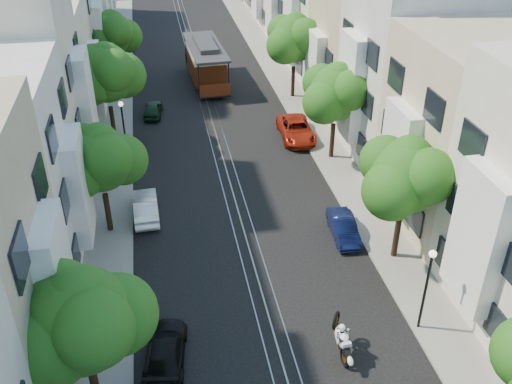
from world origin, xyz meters
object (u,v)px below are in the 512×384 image
tree_e_d (295,40)px  tree_w_c (107,74)px  parked_car_w_near (165,351)px  parked_car_e_mid (343,228)px  lamp_east (428,278)px  tree_w_d (112,35)px  parked_car_w_far (153,109)px  tree_w_a (83,322)px  parked_car_w_mid (146,207)px  tree_w_b (101,161)px  tree_e_c (337,94)px  sportbike_rider (342,339)px  cable_car (206,61)px  lamp_west (123,122)px  parked_car_e_far (296,130)px  tree_e_b (407,178)px

tree_e_d → tree_w_c: tree_w_c is taller
parked_car_w_near → parked_car_e_mid: bearing=-136.7°
tree_e_d → lamp_east: tree_e_d is taller
tree_w_d → parked_car_w_far: 8.31m
tree_w_a → tree_w_c: bearing=90.0°
parked_car_e_mid → parked_car_w_mid: (-10.43, 3.95, 0.07)m
tree_w_b → tree_w_c: 11.02m
parked_car_e_mid → parked_car_w_far: size_ratio=1.05×
tree_e_c → sportbike_rider: tree_e_c is taller
cable_car → parked_car_w_mid: bearing=-108.8°
tree_e_d → lamp_west: (-13.56, -8.98, -2.02)m
parked_car_e_far → tree_w_c: bearing=175.1°
tree_e_b → tree_w_d: bearing=118.1°
tree_w_a → tree_w_c: tree_w_c is taller
sportbike_rider → parked_car_w_mid: (-7.71, 12.01, -0.30)m
tree_w_c → parked_car_w_mid: bearing=-79.1°
tree_e_b → tree_w_c: 21.53m
tree_w_b → cable_car: size_ratio=0.70×
tree_w_a → parked_car_w_near: bearing=41.7°
tree_e_c → parked_car_w_far: (-11.66, 9.28, -4.04)m
tree_w_c → cable_car: bearing=54.1°
tree_e_d → lamp_east: 27.07m
parked_car_w_near → tree_e_b: bearing=-150.3°
lamp_west → parked_car_e_far: lamp_west is taller
sportbike_rider → cable_car: cable_car is taller
parked_car_e_mid → tree_e_b: bearing=-43.4°
parked_car_e_far → parked_car_w_far: (-10.00, 5.89, -0.12)m
tree_w_a → cable_car: 34.53m
tree_w_c → parked_car_w_far: 6.79m
sportbike_rider → cable_car: 32.48m
lamp_west → tree_w_a: bearing=-92.4°
tree_e_d → parked_car_w_far: (-11.66, -1.72, -4.31)m
tree_w_d → parked_car_w_mid: size_ratio=1.68×
lamp_east → parked_car_w_far: 27.52m
tree_w_d → parked_car_e_far: tree_w_d is taller
parked_car_w_near → lamp_east: bearing=-173.1°
lamp_east → cable_car: (-5.80, 31.54, -0.82)m
parked_car_w_mid → lamp_west: bearing=-83.0°
tree_w_c → tree_w_d: (-0.00, 11.00, -0.47)m
tree_w_b → lamp_east: size_ratio=1.51×
cable_car → tree_w_d: bearing=173.7°
tree_w_a → parked_car_w_far: size_ratio=2.04×
tree_w_d → cable_car: tree_w_d is taller
tree_e_c → parked_car_e_mid: 9.87m
tree_e_d → parked_car_e_far: tree_e_d is taller
tree_w_c → tree_e_c: bearing=-19.1°
lamp_east → parked_car_w_far: lamp_east is taller
tree_w_b → lamp_west: tree_w_b is taller
tree_e_b → parked_car_e_mid: 5.16m
parked_car_w_far → tree_e_d: bearing=-164.5°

